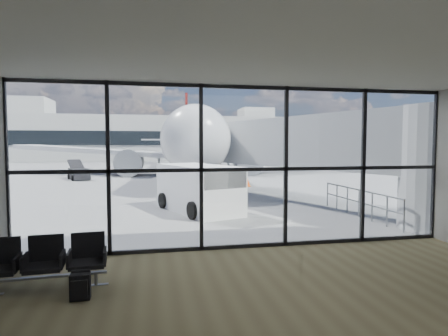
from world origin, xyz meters
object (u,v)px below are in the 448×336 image
object	(u,v)px
seating_row	(45,260)
backpack	(80,286)
belt_loader	(79,173)
airliner	(189,142)
service_van	(199,188)

from	to	relation	value
seating_row	backpack	size ratio (longest dim) A/B	4.40
backpack	belt_loader	distance (m)	25.61
seating_row	belt_loader	world-z (taller)	belt_loader
belt_loader	airliner	bearing A→B (deg)	9.32
seating_row	airliner	world-z (taller)	airliner
airliner	belt_loader	bearing A→B (deg)	-145.37
seating_row	backpack	world-z (taller)	seating_row
airliner	belt_loader	distance (m)	11.47
belt_loader	backpack	bearing A→B (deg)	-100.60
backpack	airliner	xyz separation A→B (m)	(5.15, 30.80, 2.84)
airliner	seating_row	bearing A→B (deg)	-96.63
belt_loader	service_van	bearing A→B (deg)	-85.23
seating_row	belt_loader	distance (m)	24.74
seating_row	service_van	xyz separation A→B (m)	(4.15, 7.97, 0.44)
seating_row	service_van	bearing A→B (deg)	58.09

